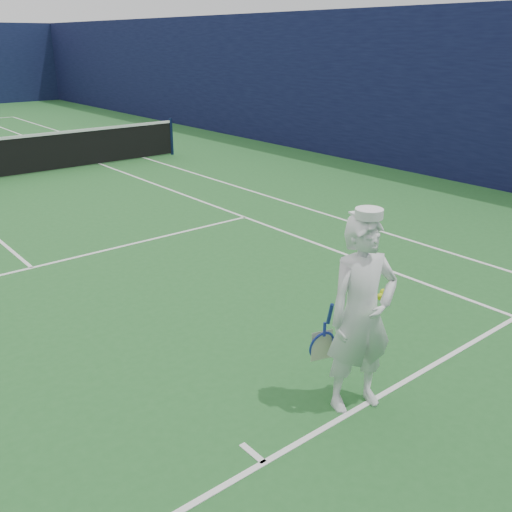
% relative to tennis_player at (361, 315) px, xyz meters
% --- Properties ---
extents(tennis_player, '(0.78, 0.67, 1.93)m').
position_rel_tennis_player_xyz_m(tennis_player, '(0.00, 0.00, 0.00)').
color(tennis_player, white).
rests_on(tennis_player, ground).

